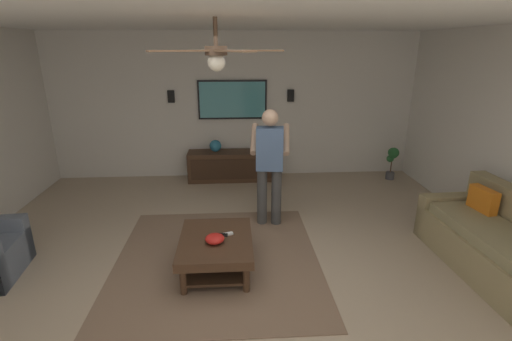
% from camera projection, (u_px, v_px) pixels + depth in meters
% --- Properties ---
extents(ground_plane, '(8.59, 8.59, 0.00)m').
position_uv_depth(ground_plane, '(241.00, 285.00, 3.93)').
color(ground_plane, tan).
extents(wall_back_tv, '(0.10, 6.97, 2.68)m').
position_uv_depth(wall_back_tv, '(235.00, 106.00, 6.93)').
color(wall_back_tv, silver).
rests_on(wall_back_tv, ground).
extents(ceiling_slab, '(7.36, 6.97, 0.10)m').
position_uv_depth(ceiling_slab, '(236.00, 6.00, 3.05)').
color(ceiling_slab, white).
extents(area_rug, '(2.56, 2.38, 0.01)m').
position_uv_depth(area_rug, '(218.00, 260.00, 4.38)').
color(area_rug, '#7A604C').
rests_on(area_rug, ground).
extents(couch, '(1.93, 0.93, 0.87)m').
position_uv_depth(couch, '(500.00, 246.00, 4.07)').
color(couch, '#93845B').
rests_on(couch, ground).
extents(coffee_table, '(1.00, 0.80, 0.40)m').
position_uv_depth(coffee_table, '(216.00, 247.00, 4.10)').
color(coffee_table, '#422B1C').
rests_on(coffee_table, ground).
extents(media_console, '(0.45, 1.70, 0.55)m').
position_uv_depth(media_console, '(234.00, 166.00, 6.95)').
color(media_console, '#422B1C').
rests_on(media_console, ground).
extents(tv, '(0.05, 1.26, 0.71)m').
position_uv_depth(tv, '(232.00, 100.00, 6.79)').
color(tv, black).
extents(person_standing, '(0.58, 0.59, 1.64)m').
position_uv_depth(person_standing, '(270.00, 161.00, 5.01)').
color(person_standing, '#3F3F3F').
rests_on(person_standing, ground).
extents(potted_plant_short, '(0.28, 0.22, 0.62)m').
position_uv_depth(potted_plant_short, '(393.00, 157.00, 6.94)').
color(potted_plant_short, '#4C4C51').
rests_on(potted_plant_short, ground).
extents(bowl, '(0.21, 0.21, 0.09)m').
position_uv_depth(bowl, '(215.00, 239.00, 3.97)').
color(bowl, red).
rests_on(bowl, coffee_table).
extents(remote_white, '(0.09, 0.16, 0.02)m').
position_uv_depth(remote_white, '(226.00, 234.00, 4.14)').
color(remote_white, white).
rests_on(remote_white, coffee_table).
extents(remote_black, '(0.08, 0.16, 0.02)m').
position_uv_depth(remote_black, '(221.00, 235.00, 4.12)').
color(remote_black, black).
rests_on(remote_black, coffee_table).
extents(vase_round, '(0.22, 0.22, 0.22)m').
position_uv_depth(vase_round, '(215.00, 146.00, 6.83)').
color(vase_round, teal).
rests_on(vase_round, media_console).
extents(wall_speaker_left, '(0.06, 0.12, 0.22)m').
position_uv_depth(wall_speaker_left, '(291.00, 96.00, 6.85)').
color(wall_speaker_left, black).
extents(wall_speaker_right, '(0.06, 0.12, 0.22)m').
position_uv_depth(wall_speaker_right, '(171.00, 97.00, 6.72)').
color(wall_speaker_right, black).
extents(ceiling_fan, '(1.16, 1.18, 0.46)m').
position_uv_depth(ceiling_fan, '(217.00, 54.00, 3.26)').
color(ceiling_fan, '#4C3828').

